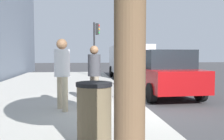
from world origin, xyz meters
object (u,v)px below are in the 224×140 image
object	(u,v)px
parked_van_far	(129,60)
traffic_signal	(96,40)
parking_meter	(122,68)
parked_sedan_near	(162,73)
pedestrian_bystander	(62,68)
pedestrian_at_meter	(94,70)
trash_bin	(94,113)

from	to	relation	value
parked_van_far	traffic_signal	size ratio (longest dim) A/B	1.45
parking_meter	parked_sedan_near	size ratio (longest dim) A/B	0.32
parking_meter	pedestrian_bystander	size ratio (longest dim) A/B	0.76
pedestrian_at_meter	parked_van_far	world-z (taller)	parked_van_far
trash_bin	parked_van_far	bearing A→B (deg)	-13.67
parking_meter	pedestrian_bystander	distance (m)	2.15
pedestrian_at_meter	parked_sedan_near	xyz separation A→B (m)	(1.95, -2.75, -0.26)
parking_meter	traffic_signal	size ratio (longest dim) A/B	0.39
parking_meter	parked_van_far	size ratio (longest dim) A/B	0.27
pedestrian_bystander	traffic_signal	bearing A→B (deg)	58.94
pedestrian_bystander	trash_bin	distance (m)	2.71
pedestrian_bystander	pedestrian_at_meter	bearing A→B (deg)	19.79
pedestrian_at_meter	trash_bin	size ratio (longest dim) A/B	1.70
parked_van_far	parking_meter	bearing A→B (deg)	167.49
traffic_signal	pedestrian_at_meter	bearing A→B (deg)	176.33
parking_meter	pedestrian_at_meter	distance (m)	0.99
trash_bin	parked_sedan_near	bearing A→B (deg)	-28.91
pedestrian_at_meter	trash_bin	xyz separation A→B (m)	(-3.36, 0.18, -0.49)
pedestrian_bystander	parked_sedan_near	xyz separation A→B (m)	(2.76, -3.63, -0.37)
traffic_signal	parked_sedan_near	bearing A→B (deg)	-164.14
pedestrian_at_meter	pedestrian_bystander	distance (m)	1.20
parking_meter	parked_van_far	xyz separation A→B (m)	(8.31, -1.84, 0.09)
parked_sedan_near	pedestrian_at_meter	bearing A→B (deg)	125.36
traffic_signal	trash_bin	xyz separation A→B (m)	(-12.86, 0.79, -1.92)
pedestrian_at_meter	parking_meter	bearing A→B (deg)	8.18
pedestrian_bystander	parked_van_far	size ratio (longest dim) A/B	0.36
trash_bin	pedestrian_at_meter	bearing A→B (deg)	-3.07
parked_van_far	trash_bin	xyz separation A→B (m)	(-12.06, 2.93, -0.60)
parked_van_far	trash_bin	distance (m)	12.42
trash_bin	traffic_signal	bearing A→B (deg)	-3.52
pedestrian_at_meter	trash_bin	distance (m)	3.40
pedestrian_bystander	parked_sedan_near	bearing A→B (deg)	14.41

